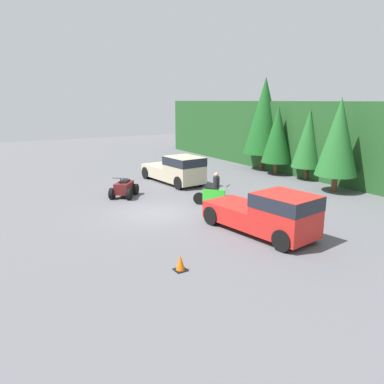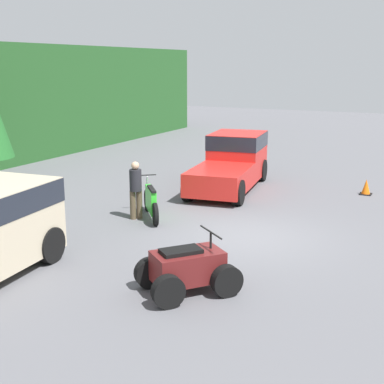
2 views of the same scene
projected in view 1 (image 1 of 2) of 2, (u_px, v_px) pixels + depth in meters
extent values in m
plane|color=#5B5B60|center=(155.00, 213.00, 19.01)|extent=(80.00, 80.00, 0.00)
cube|color=#235123|center=(361.00, 141.00, 26.28)|extent=(44.00, 6.00, 5.49)
cylinder|color=brown|center=(262.00, 161.00, 30.91)|extent=(0.44, 0.44, 1.33)
cone|color=#19561E|center=(265.00, 116.00, 30.03)|extent=(3.24, 3.24, 6.05)
cylinder|color=brown|center=(276.00, 168.00, 28.82)|extent=(0.31, 0.31, 0.93)
cone|color=#19561E|center=(277.00, 134.00, 28.20)|extent=(2.28, 2.28, 4.24)
cylinder|color=brown|center=(306.00, 173.00, 26.97)|extent=(0.30, 0.30, 0.89)
cone|color=#236628|center=(308.00, 139.00, 26.38)|extent=(2.18, 2.18, 4.07)
cylinder|color=brown|center=(334.00, 183.00, 23.31)|extent=(0.35, 0.35, 1.04)
cone|color=#236628|center=(339.00, 137.00, 22.62)|extent=(2.54, 2.54, 4.74)
cube|color=red|center=(285.00, 215.00, 14.91)|extent=(2.55, 2.22, 1.73)
cube|color=#1E232D|center=(286.00, 202.00, 14.78)|extent=(2.57, 2.24, 0.55)
cube|color=red|center=(239.00, 212.00, 16.96)|extent=(3.06, 2.29, 0.80)
cylinder|color=black|center=(310.00, 231.00, 15.15)|extent=(0.89, 0.40, 0.86)
cylinder|color=black|center=(283.00, 240.00, 14.09)|extent=(0.89, 0.40, 0.86)
cylinder|color=black|center=(239.00, 209.00, 18.18)|extent=(0.89, 0.40, 0.86)
cylinder|color=black|center=(212.00, 216.00, 17.12)|extent=(0.89, 0.40, 0.86)
cube|color=beige|center=(184.00, 170.00, 24.70)|extent=(2.58, 2.14, 1.73)
cube|color=#1E232D|center=(184.00, 161.00, 24.56)|extent=(2.61, 2.16, 0.55)
cube|color=beige|center=(163.00, 171.00, 26.91)|extent=(3.12, 2.19, 0.80)
cylinder|color=black|center=(201.00, 180.00, 24.85)|extent=(0.88, 0.36, 0.86)
cylinder|color=black|center=(179.00, 183.00, 23.85)|extent=(0.88, 0.36, 0.86)
cylinder|color=black|center=(167.00, 170.00, 28.18)|extent=(0.88, 0.36, 0.86)
cylinder|color=black|center=(146.00, 173.00, 27.18)|extent=(0.88, 0.36, 0.86)
cylinder|color=black|center=(229.00, 201.00, 19.92)|extent=(0.58, 0.50, 0.67)
cylinder|color=black|center=(199.00, 198.00, 20.46)|extent=(0.58, 0.50, 0.67)
cube|color=green|center=(214.00, 196.00, 20.14)|extent=(1.05, 0.91, 0.72)
cylinder|color=#B7B7BC|center=(228.00, 193.00, 19.84)|extent=(0.27, 0.23, 0.81)
cylinder|color=black|center=(228.00, 186.00, 19.74)|extent=(0.41, 0.49, 0.04)
cube|color=black|center=(210.00, 188.00, 20.11)|extent=(0.79, 0.68, 0.06)
cylinder|color=black|center=(129.00, 194.00, 21.42)|extent=(0.64, 0.59, 0.65)
cylinder|color=black|center=(112.00, 194.00, 21.58)|extent=(0.64, 0.59, 0.65)
cylinder|color=black|center=(136.00, 189.00, 22.64)|extent=(0.64, 0.59, 0.65)
cylinder|color=black|center=(119.00, 189.00, 22.79)|extent=(0.64, 0.59, 0.65)
cube|color=#5B1919|center=(124.00, 188.00, 22.05)|extent=(1.60, 1.51, 0.63)
cylinder|color=black|center=(121.00, 181.00, 21.44)|extent=(0.07, 0.07, 0.35)
cylinder|color=black|center=(121.00, 178.00, 21.40)|extent=(0.64, 0.77, 0.04)
cube|color=black|center=(125.00, 181.00, 22.11)|extent=(0.92, 0.87, 0.08)
cylinder|color=brown|center=(216.00, 196.00, 20.67)|extent=(0.26, 0.26, 0.87)
cylinder|color=brown|center=(216.00, 197.00, 20.48)|extent=(0.26, 0.26, 0.87)
cylinder|color=#232328|center=(216.00, 183.00, 20.40)|extent=(0.51, 0.51, 0.65)
sphere|color=tan|center=(216.00, 175.00, 20.29)|extent=(0.33, 0.33, 0.24)
cube|color=black|center=(180.00, 270.00, 12.59)|extent=(0.42, 0.42, 0.03)
cone|color=orange|center=(180.00, 263.00, 12.53)|extent=(0.32, 0.32, 0.55)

